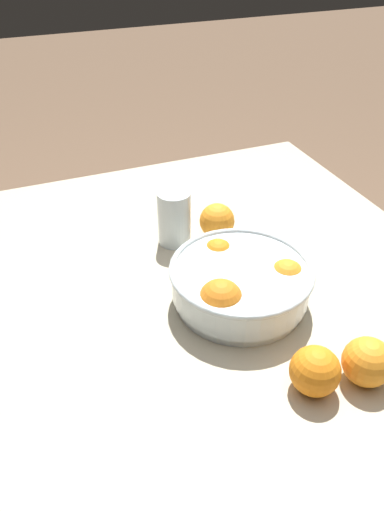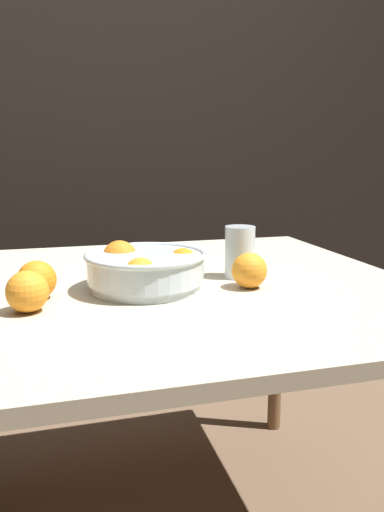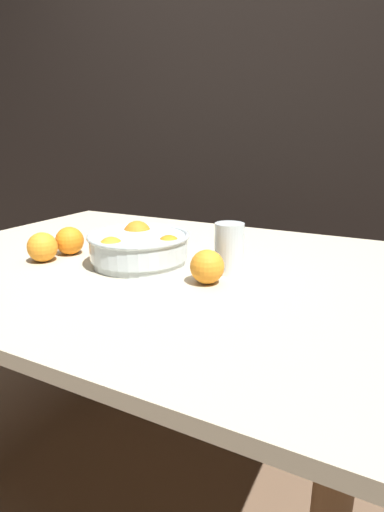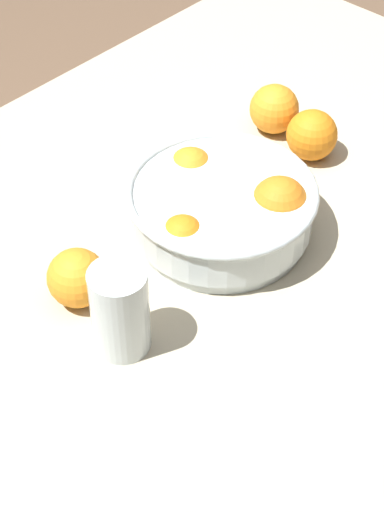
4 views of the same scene
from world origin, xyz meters
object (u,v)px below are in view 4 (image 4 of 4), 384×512
juice_glass (118,311)px  orange_loose_aside (77,278)px  fruit_bowl (222,208)px  orange_loose_near_bowl (274,109)px  orange_loose_front (312,135)px

juice_glass → orange_loose_aside: juice_glass is taller
fruit_bowl → orange_loose_aside: 0.24m
juice_glass → orange_loose_near_bowl: (-0.50, -0.15, -0.02)m
orange_loose_near_bowl → juice_glass: bearing=16.5°
fruit_bowl → orange_loose_aside: (0.23, -0.06, -0.01)m
orange_loose_front → orange_loose_aside: 0.47m
fruit_bowl → orange_loose_near_bowl: bearing=-157.0°
juice_glass → orange_loose_near_bowl: juice_glass is taller
orange_loose_aside → juice_glass: bearing=81.4°
juice_glass → orange_loose_near_bowl: size_ratio=1.55×
juice_glass → orange_loose_front: size_ratio=1.55×
juice_glass → orange_loose_near_bowl: bearing=-163.5°
orange_loose_near_bowl → orange_loose_aside: bearing=6.1°
juice_glass → orange_loose_front: (-0.48, -0.06, -0.02)m
fruit_bowl → juice_glass: size_ratio=2.15×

